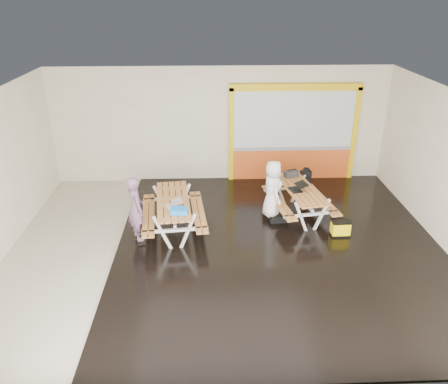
{
  "coord_description": "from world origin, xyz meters",
  "views": [
    {
      "loc": [
        -0.36,
        -8.69,
        5.49
      ],
      "look_at": [
        0.0,
        0.9,
        1.0
      ],
      "focal_mm": 35.01,
      "sensor_mm": 36.0,
      "label": 1
    }
  ],
  "objects_px": {
    "blue_pouch": "(179,211)",
    "dark_case": "(278,217)",
    "laptop_right": "(298,188)",
    "picnic_table_right": "(300,195)",
    "person_left": "(136,208)",
    "person_right": "(272,189)",
    "backpack": "(306,176)",
    "picnic_table_left": "(173,207)",
    "toolbox": "(291,174)",
    "fluke_bag": "(340,228)",
    "laptop_left": "(173,205)"
  },
  "relations": [
    {
      "from": "fluke_bag",
      "to": "toolbox",
      "type": "bearing_deg",
      "value": 116.78
    },
    {
      "from": "blue_pouch",
      "to": "fluke_bag",
      "type": "distance_m",
      "value": 3.91
    },
    {
      "from": "blue_pouch",
      "to": "dark_case",
      "type": "height_order",
      "value": "blue_pouch"
    },
    {
      "from": "person_right",
      "to": "backpack",
      "type": "relative_size",
      "value": 3.24
    },
    {
      "from": "blue_pouch",
      "to": "backpack",
      "type": "distance_m",
      "value": 4.05
    },
    {
      "from": "toolbox",
      "to": "backpack",
      "type": "xyz_separation_m",
      "value": [
        0.44,
        0.17,
        -0.16
      ]
    },
    {
      "from": "toolbox",
      "to": "laptop_left",
      "type": "bearing_deg",
      "value": -150.08
    },
    {
      "from": "picnic_table_right",
      "to": "toolbox",
      "type": "bearing_deg",
      "value": 98.17
    },
    {
      "from": "laptop_right",
      "to": "person_right",
      "type": "bearing_deg",
      "value": -179.55
    },
    {
      "from": "picnic_table_right",
      "to": "laptop_right",
      "type": "height_order",
      "value": "laptop_right"
    },
    {
      "from": "picnic_table_left",
      "to": "toolbox",
      "type": "distance_m",
      "value": 3.42
    },
    {
      "from": "picnic_table_left",
      "to": "fluke_bag",
      "type": "xyz_separation_m",
      "value": [
        4.03,
        -0.41,
        -0.43
      ]
    },
    {
      "from": "laptop_right",
      "to": "dark_case",
      "type": "relative_size",
      "value": 1.11
    },
    {
      "from": "dark_case",
      "to": "fluke_bag",
      "type": "xyz_separation_m",
      "value": [
        1.39,
        -0.79,
        0.1
      ]
    },
    {
      "from": "picnic_table_left",
      "to": "fluke_bag",
      "type": "bearing_deg",
      "value": -5.86
    },
    {
      "from": "picnic_table_left",
      "to": "blue_pouch",
      "type": "xyz_separation_m",
      "value": [
        0.19,
        -0.67,
        0.26
      ]
    },
    {
      "from": "dark_case",
      "to": "picnic_table_left",
      "type": "bearing_deg",
      "value": -171.82
    },
    {
      "from": "picnic_table_left",
      "to": "backpack",
      "type": "xyz_separation_m",
      "value": [
        3.56,
        1.57,
        0.1
      ]
    },
    {
      "from": "picnic_table_right",
      "to": "dark_case",
      "type": "relative_size",
      "value": 5.04
    },
    {
      "from": "laptop_right",
      "to": "fluke_bag",
      "type": "relative_size",
      "value": 1.1
    },
    {
      "from": "laptop_right",
      "to": "backpack",
      "type": "bearing_deg",
      "value": 67.02
    },
    {
      "from": "backpack",
      "to": "person_left",
      "type": "bearing_deg",
      "value": -154.82
    },
    {
      "from": "picnic_table_right",
      "to": "person_right",
      "type": "xyz_separation_m",
      "value": [
        -0.74,
        -0.1,
        0.23
      ]
    },
    {
      "from": "person_left",
      "to": "blue_pouch",
      "type": "xyz_separation_m",
      "value": [
        1.0,
        -0.19,
        0.02
      ]
    },
    {
      "from": "blue_pouch",
      "to": "dark_case",
      "type": "relative_size",
      "value": 0.82
    },
    {
      "from": "picnic_table_left",
      "to": "picnic_table_right",
      "type": "bearing_deg",
      "value": 11.22
    },
    {
      "from": "picnic_table_right",
      "to": "laptop_left",
      "type": "bearing_deg",
      "value": -162.42
    },
    {
      "from": "dark_case",
      "to": "fluke_bag",
      "type": "height_order",
      "value": "fluke_bag"
    },
    {
      "from": "picnic_table_left",
      "to": "person_left",
      "type": "bearing_deg",
      "value": -149.04
    },
    {
      "from": "backpack",
      "to": "dark_case",
      "type": "relative_size",
      "value": 1.02
    },
    {
      "from": "laptop_left",
      "to": "toolbox",
      "type": "relative_size",
      "value": 1.13
    },
    {
      "from": "person_left",
      "to": "laptop_right",
      "type": "xyz_separation_m",
      "value": [
        3.93,
        1.03,
        -0.02
      ]
    },
    {
      "from": "laptop_left",
      "to": "dark_case",
      "type": "xyz_separation_m",
      "value": [
        2.6,
        0.75,
        -0.79
      ]
    },
    {
      "from": "blue_pouch",
      "to": "fluke_bag",
      "type": "bearing_deg",
      "value": 3.87
    },
    {
      "from": "picnic_table_left",
      "to": "dark_case",
      "type": "bearing_deg",
      "value": 8.18
    },
    {
      "from": "person_right",
      "to": "backpack",
      "type": "bearing_deg",
      "value": -55.5
    },
    {
      "from": "backpack",
      "to": "dark_case",
      "type": "distance_m",
      "value": 1.63
    },
    {
      "from": "person_right",
      "to": "laptop_right",
      "type": "xyz_separation_m",
      "value": [
        0.64,
        0.01,
        0.02
      ]
    },
    {
      "from": "laptop_right",
      "to": "dark_case",
      "type": "height_order",
      "value": "laptop_right"
    },
    {
      "from": "picnic_table_left",
      "to": "person_left",
      "type": "distance_m",
      "value": 0.98
    },
    {
      "from": "dark_case",
      "to": "person_left",
      "type": "bearing_deg",
      "value": -165.9
    },
    {
      "from": "person_left",
      "to": "picnic_table_right",
      "type": "bearing_deg",
      "value": -99.65
    },
    {
      "from": "picnic_table_left",
      "to": "toolbox",
      "type": "relative_size",
      "value": 5.59
    },
    {
      "from": "person_right",
      "to": "toolbox",
      "type": "distance_m",
      "value": 1.07
    },
    {
      "from": "backpack",
      "to": "dark_case",
      "type": "xyz_separation_m",
      "value": [
        -0.92,
        -1.19,
        -0.63
      ]
    },
    {
      "from": "picnic_table_left",
      "to": "person_right",
      "type": "height_order",
      "value": "person_right"
    },
    {
      "from": "picnic_table_left",
      "to": "fluke_bag",
      "type": "height_order",
      "value": "picnic_table_left"
    },
    {
      "from": "person_left",
      "to": "fluke_bag",
      "type": "bearing_deg",
      "value": -114.38
    },
    {
      "from": "picnic_table_right",
      "to": "person_left",
      "type": "xyz_separation_m",
      "value": [
        -4.03,
        -1.13,
        0.27
      ]
    },
    {
      "from": "backpack",
      "to": "laptop_left",
      "type": "bearing_deg",
      "value": -151.18
    }
  ]
}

